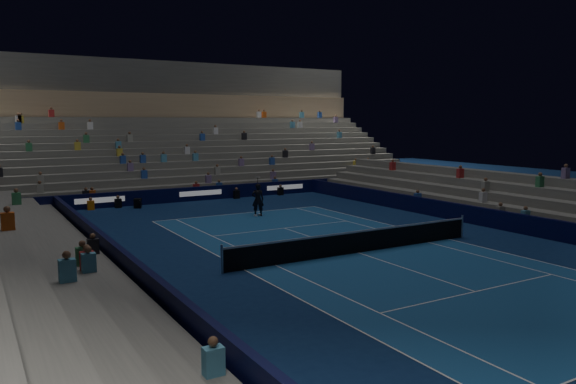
{
  "coord_description": "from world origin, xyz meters",
  "views": [
    {
      "loc": [
        -14.49,
        -18.65,
        5.69
      ],
      "look_at": [
        0.0,
        6.0,
        2.0
      ],
      "focal_mm": 34.44,
      "sensor_mm": 36.0,
      "label": 1
    }
  ],
  "objects": [
    {
      "name": "sponsor_barrier_far",
      "position": [
        0.0,
        18.5,
        0.5
      ],
      "size": [
        44.0,
        0.25,
        1.0
      ],
      "primitive_type": "cube",
      "color": "black",
      "rests_on": "ground"
    },
    {
      "name": "grandstand_east",
      "position": [
        13.17,
        0.0,
        0.92
      ],
      "size": [
        5.0,
        37.0,
        2.5
      ],
      "color": "slate",
      "rests_on": "ground"
    },
    {
      "name": "ground",
      "position": [
        0.0,
        0.0,
        0.0
      ],
      "size": [
        90.0,
        90.0,
        0.0
      ],
      "primitive_type": "plane",
      "color": "#0C224B",
      "rests_on": "ground"
    },
    {
      "name": "tennis_player",
      "position": [
        0.56,
        10.53,
        0.99
      ],
      "size": [
        0.85,
        0.71,
        1.98
      ],
      "primitive_type": "imported",
      "rotation": [
        0.0,
        0.0,
        2.75
      ],
      "color": "black",
      "rests_on": "ground"
    },
    {
      "name": "sponsor_barrier_east",
      "position": [
        9.7,
        0.0,
        0.5
      ],
      "size": [
        0.25,
        37.0,
        1.0
      ],
      "primitive_type": "cube",
      "color": "black",
      "rests_on": "ground"
    },
    {
      "name": "tennis_net",
      "position": [
        0.0,
        0.0,
        0.5
      ],
      "size": [
        12.9,
        0.1,
        1.1
      ],
      "color": "#B2B2B7",
      "rests_on": "ground"
    },
    {
      "name": "grandstand_west",
      "position": [
        -13.17,
        0.0,
        0.92
      ],
      "size": [
        5.0,
        37.0,
        2.5
      ],
      "color": "slate",
      "rests_on": "ground"
    },
    {
      "name": "court_surface",
      "position": [
        0.0,
        0.0,
        0.01
      ],
      "size": [
        10.97,
        23.77,
        0.01
      ],
      "primitive_type": "cube",
      "color": "navy",
      "rests_on": "ground"
    },
    {
      "name": "sponsor_barrier_west",
      "position": [
        -9.7,
        0.0,
        0.5
      ],
      "size": [
        0.25,
        37.0,
        1.0
      ],
      "primitive_type": "cube",
      "color": "#080B32",
      "rests_on": "ground"
    },
    {
      "name": "grandstand_main",
      "position": [
        0.0,
        27.9,
        3.38
      ],
      "size": [
        44.0,
        15.2,
        11.2
      ],
      "color": "slate",
      "rests_on": "ground"
    },
    {
      "name": "broadcast_camera",
      "position": [
        -4.83,
        17.31,
        0.32
      ],
      "size": [
        0.64,
        1.0,
        0.61
      ],
      "color": "black",
      "rests_on": "ground"
    }
  ]
}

